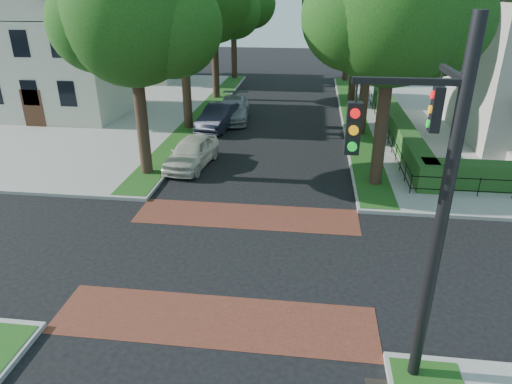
% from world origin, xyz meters
% --- Properties ---
extents(ground, '(120.00, 120.00, 0.00)m').
position_xyz_m(ground, '(0.00, 0.00, 0.00)').
color(ground, black).
rests_on(ground, ground).
extents(sidewalk_nw, '(30.00, 30.00, 0.15)m').
position_xyz_m(sidewalk_nw, '(-19.50, 19.00, 0.07)').
color(sidewalk_nw, gray).
rests_on(sidewalk_nw, ground).
extents(crosswalk_far, '(9.00, 2.20, 0.01)m').
position_xyz_m(crosswalk_far, '(0.00, 3.20, 0.01)').
color(crosswalk_far, brown).
rests_on(crosswalk_far, ground).
extents(crosswalk_near, '(9.00, 2.20, 0.01)m').
position_xyz_m(crosswalk_near, '(0.00, -3.20, 0.01)').
color(crosswalk_near, brown).
rests_on(crosswalk_near, ground).
extents(grass_strip_ne, '(1.60, 29.80, 0.02)m').
position_xyz_m(grass_strip_ne, '(5.40, 19.10, 0.16)').
color(grass_strip_ne, '#1A4313').
rests_on(grass_strip_ne, sidewalk_ne).
extents(grass_strip_nw, '(1.60, 29.80, 0.02)m').
position_xyz_m(grass_strip_nw, '(-5.40, 19.10, 0.16)').
color(grass_strip_nw, '#1A4313').
rests_on(grass_strip_nw, sidewalk_nw).
extents(tree_right_near, '(7.75, 6.67, 10.66)m').
position_xyz_m(tree_right_near, '(5.60, 7.24, 7.63)').
color(tree_right_near, black).
rests_on(tree_right_near, sidewalk_ne).
extents(tree_right_far, '(7.25, 6.23, 9.74)m').
position_xyz_m(tree_right_far, '(5.60, 24.22, 6.91)').
color(tree_right_far, black).
rests_on(tree_right_far, sidewalk_ne).
extents(tree_right_back, '(7.50, 6.45, 10.20)m').
position_xyz_m(tree_right_back, '(5.60, 33.23, 7.27)').
color(tree_right_back, black).
rests_on(tree_right_back, sidewalk_ne).
extents(tree_left_near, '(7.50, 6.45, 10.20)m').
position_xyz_m(tree_left_near, '(-5.40, 7.23, 7.27)').
color(tree_left_near, black).
rests_on(tree_left_near, sidewalk_nw).
extents(tree_left_far, '(7.00, 6.02, 9.86)m').
position_xyz_m(tree_left_far, '(-5.40, 24.22, 7.12)').
color(tree_left_far, black).
rests_on(tree_left_far, sidewalk_nw).
extents(tree_left_back, '(7.75, 6.66, 10.44)m').
position_xyz_m(tree_left_back, '(-5.40, 33.24, 7.41)').
color(tree_left_back, black).
rests_on(tree_left_back, sidewalk_nw).
extents(hedge_main_road, '(1.00, 18.00, 1.20)m').
position_xyz_m(hedge_main_road, '(7.70, 15.00, 0.75)').
color(hedge_main_road, '#18471B').
rests_on(hedge_main_road, sidewalk_ne).
extents(fence_main_road, '(0.06, 18.00, 0.90)m').
position_xyz_m(fence_main_road, '(6.90, 15.00, 0.60)').
color(fence_main_road, black).
rests_on(fence_main_road, sidewalk_ne).
extents(house_left_near, '(10.00, 9.00, 10.14)m').
position_xyz_m(house_left_near, '(-15.49, 17.99, 5.04)').
color(house_left_near, beige).
rests_on(house_left_near, sidewalk_nw).
extents(house_left_far, '(10.00, 9.00, 10.14)m').
position_xyz_m(house_left_far, '(-15.49, 31.99, 5.04)').
color(house_left_far, '#B8B2A5').
rests_on(house_left_far, sidewalk_nw).
extents(traffic_signal, '(2.17, 2.00, 8.00)m').
position_xyz_m(traffic_signal, '(4.89, -4.41, 4.71)').
color(traffic_signal, black).
rests_on(traffic_signal, sidewalk_se).
extents(parked_car_front, '(2.32, 4.65, 1.52)m').
position_xyz_m(parked_car_front, '(-3.60, 8.48, 0.76)').
color(parked_car_front, silver).
rests_on(parked_car_front, ground).
extents(parked_car_middle, '(2.44, 4.96, 1.56)m').
position_xyz_m(parked_car_middle, '(-3.57, 15.53, 0.78)').
color(parked_car_middle, black).
rests_on(parked_car_middle, ground).
extents(parked_car_rear, '(2.61, 5.49, 1.54)m').
position_xyz_m(parked_car_rear, '(-3.02, 17.73, 0.77)').
color(parked_car_rear, gray).
rests_on(parked_car_rear, ground).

